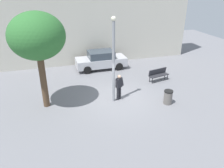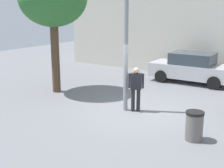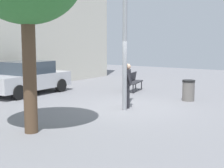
{
  "view_description": "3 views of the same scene",
  "coord_description": "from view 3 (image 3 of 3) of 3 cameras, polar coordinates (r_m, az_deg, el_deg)",
  "views": [
    {
      "loc": [
        -3.85,
        -11.59,
        6.78
      ],
      "look_at": [
        -0.59,
        -0.41,
        1.33
      ],
      "focal_mm": 35.13,
      "sensor_mm": 36.0,
      "label": 1
    },
    {
      "loc": [
        5.3,
        -9.73,
        3.8
      ],
      "look_at": [
        -1.1,
        0.05,
        0.9
      ],
      "focal_mm": 49.73,
      "sensor_mm": 36.0,
      "label": 2
    },
    {
      "loc": [
        -10.74,
        -6.44,
        2.55
      ],
      "look_at": [
        -0.56,
        0.37,
        0.94
      ],
      "focal_mm": 54.14,
      "sensor_mm": 36.0,
      "label": 3
    }
  ],
  "objects": [
    {
      "name": "ground_plane",
      "position": [
        12.78,
        2.76,
        -4.03
      ],
      "size": [
        36.0,
        36.0,
        0.0
      ],
      "primitive_type": "plane",
      "color": "slate"
    },
    {
      "name": "lamppost",
      "position": [
        12.13,
        2.19,
        8.64
      ],
      "size": [
        0.28,
        0.28,
        5.14
      ],
      "color": "gray",
      "rests_on": "ground_plane"
    },
    {
      "name": "person_by_lamppost",
      "position": [
        12.62,
        2.69,
        0.26
      ],
      "size": [
        0.63,
        0.48,
        1.67
      ],
      "color": "#232328",
      "rests_on": "ground_plane"
    },
    {
      "name": "park_bench",
      "position": [
        16.83,
        3.55,
        0.63
      ],
      "size": [
        1.66,
        0.81,
        0.92
      ],
      "color": "#2D2D33",
      "rests_on": "ground_plane"
    },
    {
      "name": "parked_car_silver",
      "position": [
        16.36,
        -13.94,
        1.04
      ],
      "size": [
        4.22,
        1.86,
        1.55
      ],
      "color": "#B7B7BC",
      "rests_on": "ground_plane"
    },
    {
      "name": "trash_bin",
      "position": [
        14.51,
        12.78,
        -1.05
      ],
      "size": [
        0.53,
        0.53,
        0.88
      ],
      "color": "#66605B",
      "rests_on": "ground_plane"
    }
  ]
}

